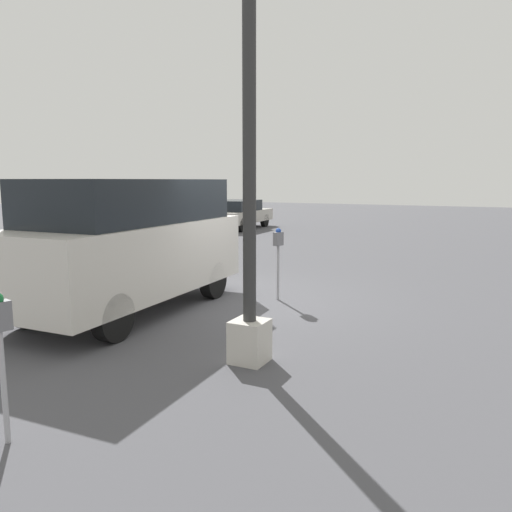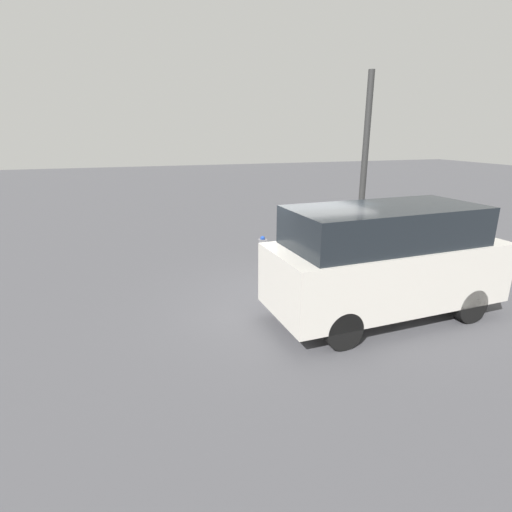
{
  "view_description": "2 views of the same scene",
  "coord_description": "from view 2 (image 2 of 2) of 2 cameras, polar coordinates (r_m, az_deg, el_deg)",
  "views": [
    {
      "loc": [
        8.18,
        4.54,
        2.32
      ],
      "look_at": [
        -1.01,
        -0.06,
        0.76
      ],
      "focal_mm": 35.0,
      "sensor_mm": 36.0,
      "label": 1
    },
    {
      "loc": [
        -3.5,
        -7.8,
        3.71
      ],
      "look_at": [
        -0.88,
        0.17,
        1.1
      ],
      "focal_mm": 28.0,
      "sensor_mm": 36.0,
      "label": 2
    }
  ],
  "objects": [
    {
      "name": "parked_van",
      "position": [
        8.45,
        17.95,
        -0.47
      ],
      "size": [
        4.9,
        2.13,
        2.34
      ],
      "rotation": [
        0.0,
        0.0,
        0.04
      ],
      "color": "beige",
      "rests_on": "ground"
    },
    {
      "name": "lamp_post",
      "position": [
        11.53,
        14.76,
        6.72
      ],
      "size": [
        0.44,
        0.44,
        5.22
      ],
      "color": "beige",
      "rests_on": "ground"
    },
    {
      "name": "ground_plane",
      "position": [
        9.32,
        5.47,
        -6.26
      ],
      "size": [
        80.0,
        80.0,
        0.0
      ],
      "primitive_type": "plane",
      "color": "#4C4C51"
    },
    {
      "name": "parking_meter_far",
      "position": [
        12.64,
        27.61,
        2.96
      ],
      "size": [
        0.22,
        0.15,
        1.37
      ],
      "rotation": [
        0.0,
        0.0,
        -0.23
      ],
      "color": "#9E9EA3",
      "rests_on": "ground"
    },
    {
      "name": "parking_meter_near",
      "position": [
        9.34,
        0.95,
        0.68
      ],
      "size": [
        0.22,
        0.15,
        1.41
      ],
      "rotation": [
        0.0,
        0.0,
        -0.23
      ],
      "color": "#9E9EA3",
      "rests_on": "ground"
    }
  ]
}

